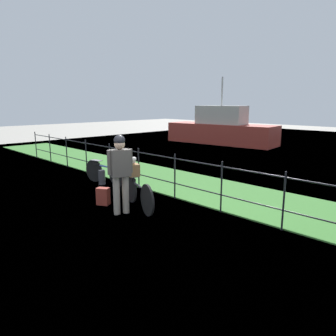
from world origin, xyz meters
TOP-DOWN VIEW (x-y plane):
  - ground_plane at (0.00, 0.00)m, footprint 60.00×60.00m
  - grass_strip at (0.00, 3.16)m, footprint 27.00×2.40m
  - harbor_water at (0.00, 9.76)m, footprint 30.00×30.00m
  - iron_fence at (-0.00, 1.93)m, footprint 18.04×0.04m
  - bicycle_main at (-0.77, 0.85)m, footprint 1.62×0.60m
  - wooden_crate at (-1.12, 0.97)m, footprint 0.43×0.35m
  - terrier_dog at (-1.10, 0.96)m, footprint 0.32×0.22m
  - cyclist_person at (-0.75, 0.37)m, footprint 0.38×0.52m
  - backpack_on_paving at (-1.54, 0.42)m, footprint 0.33×0.29m
  - mooring_bollard at (-3.15, 1.43)m, footprint 0.20×0.20m
  - bicycle_parked at (-3.12, 1.53)m, footprint 1.65×0.33m
  - moored_boat_near at (-6.42, 11.64)m, footprint 6.59×2.45m

SIDE VIEW (x-z plane):
  - ground_plane at x=0.00m, z-range 0.00..0.00m
  - harbor_water at x=0.00m, z-range 0.00..0.00m
  - grass_strip at x=0.00m, z-range 0.00..0.03m
  - backpack_on_paving at x=-1.54m, z-range 0.00..0.40m
  - mooring_bollard at x=-3.15m, z-range 0.00..0.42m
  - bicycle_parked at x=-3.12m, z-range 0.02..0.69m
  - bicycle_main at x=-0.77m, z-range 0.02..0.69m
  - iron_fence at x=0.00m, z-range 0.08..1.20m
  - moored_boat_near at x=-6.42m, z-range -1.08..2.69m
  - wooden_crate at x=-1.12m, z-range 0.68..0.95m
  - cyclist_person at x=-0.75m, z-range 0.16..1.84m
  - terrier_dog at x=-1.10m, z-range 0.94..1.12m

